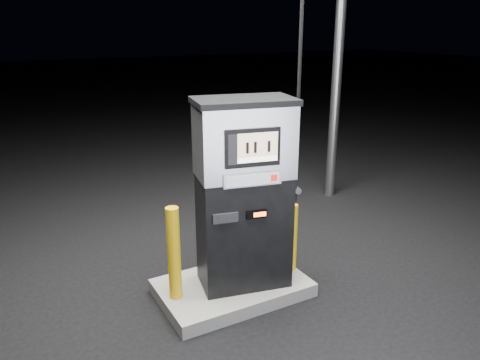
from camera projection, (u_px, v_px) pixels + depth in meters
ground at (232, 294)px, 5.21m from camera, size 80.00×80.00×0.00m
pump_island at (232, 288)px, 5.19m from camera, size 1.60×1.00×0.15m
fuel_dispenser at (244, 193)px, 4.86m from camera, size 1.16×0.79×4.19m
bollard_left at (174, 254)px, 4.73m from camera, size 0.17×0.17×1.00m
bollard_right at (292, 237)px, 5.32m from camera, size 0.12×0.12×0.80m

